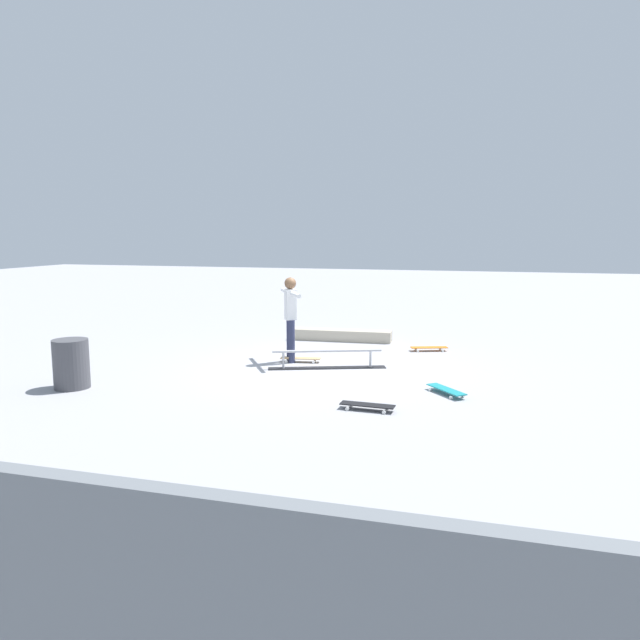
# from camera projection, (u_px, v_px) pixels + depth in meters

# --- Properties ---
(ground_plane) EXTENTS (60.00, 60.00, 0.00)m
(ground_plane) POSITION_uv_depth(u_px,v_px,m) (324.00, 366.00, 11.54)
(ground_plane) COLOR #9E9EA3
(grind_rail) EXTENTS (2.19, 0.99, 0.36)m
(grind_rail) POSITION_uv_depth(u_px,v_px,m) (327.00, 360.00, 11.36)
(grind_rail) COLOR black
(grind_rail) RESTS_ON ground_plane
(skate_ledge) EXTENTS (2.44, 0.57, 0.26)m
(skate_ledge) POSITION_uv_depth(u_px,v_px,m) (341.00, 335.00, 14.28)
(skate_ledge) COLOR #B2A893
(skate_ledge) RESTS_ON ground_plane
(skater_main) EXTENTS (0.80, 1.19, 1.69)m
(skater_main) POSITION_uv_depth(u_px,v_px,m) (290.00, 313.00, 11.79)
(skater_main) COLOR #2D3351
(skater_main) RESTS_ON ground_plane
(skateboard_main) EXTENTS (0.82, 0.35, 0.09)m
(skateboard_main) POSITION_uv_depth(u_px,v_px,m) (301.00, 358.00, 11.90)
(skateboard_main) COLOR tan
(skateboard_main) RESTS_ON ground_plane
(loose_skateboard_orange) EXTENTS (0.82, 0.45, 0.09)m
(loose_skateboard_orange) POSITION_uv_depth(u_px,v_px,m) (429.00, 348.00, 13.01)
(loose_skateboard_orange) COLOR orange
(loose_skateboard_orange) RESTS_ON ground_plane
(loose_skateboard_black) EXTENTS (0.81, 0.29, 0.09)m
(loose_skateboard_black) POSITION_uv_depth(u_px,v_px,m) (367.00, 405.00, 8.69)
(loose_skateboard_black) COLOR black
(loose_skateboard_black) RESTS_ON ground_plane
(loose_skateboard_teal) EXTENTS (0.68, 0.73, 0.09)m
(loose_skateboard_teal) POSITION_uv_depth(u_px,v_px,m) (446.00, 390.00, 9.54)
(loose_skateboard_teal) COLOR teal
(loose_skateboard_teal) RESTS_ON ground_plane
(trash_bin) EXTENTS (0.58, 0.58, 0.82)m
(trash_bin) POSITION_uv_depth(u_px,v_px,m) (71.00, 364.00, 9.88)
(trash_bin) COLOR #47474C
(trash_bin) RESTS_ON ground_plane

